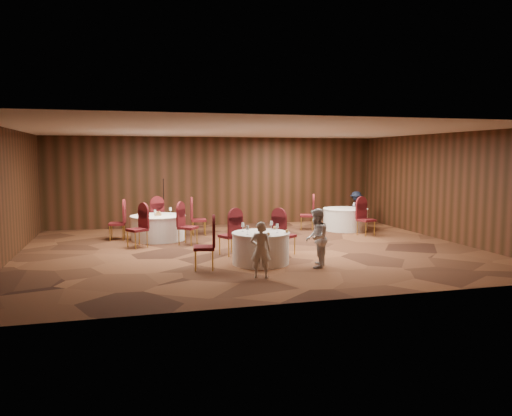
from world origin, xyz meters
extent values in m
plane|color=black|center=(0.00, 0.00, 0.00)|extent=(12.00, 12.00, 0.00)
plane|color=silver|center=(0.00, 0.00, 3.20)|extent=(12.00, 12.00, 0.00)
plane|color=black|center=(0.00, 5.00, 1.60)|extent=(12.00, 0.00, 12.00)
plane|color=black|center=(0.00, -5.00, 1.60)|extent=(12.00, 0.00, 12.00)
plane|color=black|center=(-6.00, 0.00, 1.60)|extent=(0.00, 10.00, 10.00)
plane|color=black|center=(6.00, 0.00, 1.60)|extent=(0.00, 10.00, 10.00)
cylinder|color=white|center=(-0.23, -1.81, 0.36)|extent=(1.33, 1.33, 0.72)
cylinder|color=white|center=(-0.23, -1.81, 0.72)|extent=(1.35, 1.35, 0.03)
cylinder|color=white|center=(-2.31, 2.22, 0.36)|extent=(1.61, 1.61, 0.72)
cylinder|color=white|center=(-2.31, 2.22, 0.72)|extent=(1.64, 1.64, 0.03)
cylinder|color=white|center=(4.00, 2.59, 0.36)|extent=(1.49, 1.49, 0.72)
cylinder|color=white|center=(4.00, 2.59, 0.72)|extent=(1.52, 1.52, 0.03)
cylinder|color=silver|center=(-0.26, -2.29, 0.74)|extent=(0.06, 0.06, 0.01)
cylinder|color=silver|center=(-0.26, -2.29, 0.80)|extent=(0.01, 0.01, 0.11)
cone|color=silver|center=(-0.26, -2.29, 0.91)|extent=(0.08, 0.08, 0.10)
cylinder|color=silver|center=(-0.61, -2.07, 0.74)|extent=(0.06, 0.06, 0.01)
cylinder|color=silver|center=(-0.61, -2.07, 0.80)|extent=(0.01, 0.01, 0.11)
cone|color=silver|center=(-0.61, -2.07, 0.91)|extent=(0.08, 0.08, 0.10)
cylinder|color=silver|center=(-0.60, -1.56, 0.74)|extent=(0.06, 0.06, 0.01)
cylinder|color=silver|center=(-0.60, -1.56, 0.80)|extent=(0.01, 0.01, 0.11)
cone|color=silver|center=(-0.60, -1.56, 0.91)|extent=(0.08, 0.08, 0.10)
cylinder|color=silver|center=(0.14, -1.47, 0.74)|extent=(0.06, 0.06, 0.01)
cylinder|color=silver|center=(0.14, -1.47, 0.80)|extent=(0.01, 0.01, 0.11)
cone|color=silver|center=(0.14, -1.47, 0.91)|extent=(0.08, 0.08, 0.10)
cylinder|color=silver|center=(0.13, -1.97, 0.74)|extent=(0.06, 0.06, 0.01)
cylinder|color=silver|center=(0.13, -1.97, 0.80)|extent=(0.01, 0.01, 0.11)
cone|color=silver|center=(0.13, -1.97, 0.91)|extent=(0.08, 0.08, 0.10)
cylinder|color=white|center=(-0.21, -2.38, 0.75)|extent=(0.15, 0.15, 0.01)
sphere|color=#9E6B33|center=(-0.21, -2.38, 0.79)|extent=(0.08, 0.08, 0.08)
cylinder|color=white|center=(0.34, -2.05, 0.75)|extent=(0.15, 0.15, 0.01)
sphere|color=#9E6B33|center=(0.34, -2.05, 0.79)|extent=(0.08, 0.08, 0.08)
cylinder|color=white|center=(0.23, -1.45, 0.75)|extent=(0.15, 0.15, 0.01)
sphere|color=#9E6B33|center=(0.23, -1.45, 0.79)|extent=(0.08, 0.08, 0.08)
cylinder|color=silver|center=(-1.92, 2.40, 0.74)|extent=(0.06, 0.06, 0.01)
cylinder|color=silver|center=(-1.92, 2.40, 0.80)|extent=(0.01, 0.01, 0.11)
cone|color=silver|center=(-1.92, 2.40, 0.91)|extent=(0.08, 0.08, 0.10)
cylinder|color=silver|center=(-2.62, 2.52, 0.74)|extent=(0.06, 0.06, 0.01)
cylinder|color=silver|center=(-2.62, 2.52, 0.80)|extent=(0.01, 0.01, 0.11)
cone|color=silver|center=(-2.62, 2.52, 0.91)|extent=(0.08, 0.08, 0.10)
cylinder|color=silver|center=(-2.42, 1.82, 0.74)|extent=(0.06, 0.06, 0.01)
cylinder|color=silver|center=(-2.42, 1.82, 0.80)|extent=(0.01, 0.01, 0.11)
cone|color=silver|center=(-2.42, 1.82, 0.91)|extent=(0.08, 0.08, 0.10)
cylinder|color=brown|center=(-2.31, 2.22, 0.77)|extent=(0.22, 0.22, 0.06)
sphere|color=#9E6B33|center=(-2.34, 2.24, 0.83)|extent=(0.07, 0.07, 0.07)
sphere|color=#9E6B33|center=(-2.27, 2.20, 0.83)|extent=(0.07, 0.07, 0.07)
cylinder|color=silver|center=(4.20, 2.35, 0.74)|extent=(0.06, 0.06, 0.01)
cylinder|color=silver|center=(4.20, 2.35, 0.80)|extent=(0.01, 0.01, 0.11)
cone|color=silver|center=(4.20, 2.35, 0.91)|extent=(0.08, 0.08, 0.10)
cylinder|color=black|center=(-1.97, 4.28, 0.01)|extent=(0.24, 0.24, 0.02)
cylinder|color=black|center=(-1.97, 4.28, 0.89)|extent=(0.02, 0.02, 1.73)
cylinder|color=black|center=(-1.97, 4.33, 1.72)|extent=(0.04, 0.12, 0.04)
imported|color=silver|center=(-0.59, -3.13, 0.59)|extent=(0.49, 0.39, 1.18)
imported|color=silver|center=(0.89, -2.51, 0.67)|extent=(0.77, 0.82, 1.34)
imported|color=black|center=(4.86, 3.51, 0.62)|extent=(0.73, 0.92, 1.24)
camera|label=1|loc=(-3.32, -12.91, 2.53)|focal=35.00mm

